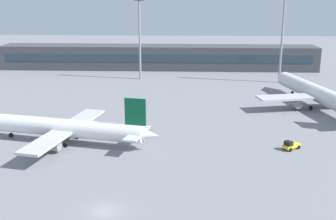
{
  "coord_description": "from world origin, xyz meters",
  "views": [
    {
      "loc": [
        10.68,
        -49.68,
        28.4
      ],
      "look_at": [
        6.83,
        40.0,
        3.0
      ],
      "focal_mm": 44.27,
      "sensor_mm": 36.0,
      "label": 1
    }
  ],
  "objects_px": {
    "baggage_tug_yellow": "(291,145)",
    "floodlight_tower_east": "(140,33)",
    "airplane_mid": "(317,94)",
    "floodlight_tower_west": "(283,30)",
    "airplane_near": "(61,128)"
  },
  "relations": [
    {
      "from": "baggage_tug_yellow",
      "to": "floodlight_tower_east",
      "type": "xyz_separation_m",
      "value": [
        -35.4,
        65.01,
        14.87
      ]
    },
    {
      "from": "baggage_tug_yellow",
      "to": "airplane_mid",
      "type": "bearing_deg",
      "value": 65.62
    },
    {
      "from": "floodlight_tower_west",
      "to": "airplane_mid",
      "type": "bearing_deg",
      "value": -84.3
    },
    {
      "from": "baggage_tug_yellow",
      "to": "floodlight_tower_east",
      "type": "distance_m",
      "value": 75.51
    },
    {
      "from": "floodlight_tower_west",
      "to": "floodlight_tower_east",
      "type": "xyz_separation_m",
      "value": [
        -46.29,
        3.66,
        -1.4
      ]
    },
    {
      "from": "baggage_tug_yellow",
      "to": "floodlight_tower_east",
      "type": "bearing_deg",
      "value": 118.57
    },
    {
      "from": "airplane_mid",
      "to": "baggage_tug_yellow",
      "type": "bearing_deg",
      "value": -114.38
    },
    {
      "from": "airplane_near",
      "to": "airplane_mid",
      "type": "xyz_separation_m",
      "value": [
        58.23,
        28.75,
        0.54
      ]
    },
    {
      "from": "airplane_near",
      "to": "floodlight_tower_east",
      "type": "relative_size",
      "value": 1.46
    },
    {
      "from": "airplane_mid",
      "to": "baggage_tug_yellow",
      "type": "xyz_separation_m",
      "value": [
        -13.94,
        -30.76,
        -2.76
      ]
    },
    {
      "from": "airplane_near",
      "to": "floodlight_tower_east",
      "type": "xyz_separation_m",
      "value": [
        8.88,
        63.0,
        12.66
      ]
    },
    {
      "from": "airplane_mid",
      "to": "floodlight_tower_east",
      "type": "relative_size",
      "value": 1.72
    },
    {
      "from": "floodlight_tower_east",
      "to": "airplane_mid",
      "type": "bearing_deg",
      "value": -34.76
    },
    {
      "from": "airplane_near",
      "to": "baggage_tug_yellow",
      "type": "bearing_deg",
      "value": -2.6
    },
    {
      "from": "airplane_near",
      "to": "floodlight_tower_west",
      "type": "distance_m",
      "value": 82.24
    }
  ]
}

